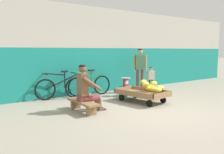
% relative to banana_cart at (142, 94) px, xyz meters
% --- Properties ---
extents(ground_plane, '(80.00, 80.00, 0.00)m').
position_rel_banana_cart_xyz_m(ground_plane, '(-0.42, -1.00, -0.24)').
color(ground_plane, gray).
extents(back_wall, '(16.00, 0.30, 2.94)m').
position_rel_banana_cart_xyz_m(back_wall, '(-0.42, 2.20, 1.23)').
color(back_wall, '#19847A').
rests_on(back_wall, ground).
extents(banana_cart, '(1.02, 1.54, 0.36)m').
position_rel_banana_cart_xyz_m(banana_cart, '(0.00, 0.00, 0.00)').
color(banana_cart, '#8E6B47').
rests_on(banana_cart, ground).
extents(banana_pile, '(0.71, 0.92, 0.27)m').
position_rel_banana_cart_xyz_m(banana_pile, '(0.15, -0.21, 0.23)').
color(banana_pile, gold).
rests_on(banana_pile, banana_cart).
extents(low_bench, '(0.32, 1.10, 0.27)m').
position_rel_banana_cart_xyz_m(low_bench, '(-1.91, 0.04, -0.04)').
color(low_bench, olive).
rests_on(low_bench, ground).
extents(vendor_seated, '(0.71, 0.54, 1.14)m').
position_rel_banana_cart_xyz_m(vendor_seated, '(-1.82, 0.03, 0.33)').
color(vendor_seated, brown).
rests_on(vendor_seated, ground).
extents(plastic_crate, '(0.36, 0.28, 0.30)m').
position_rel_banana_cart_xyz_m(plastic_crate, '(0.22, 0.99, -0.09)').
color(plastic_crate, '#19847F').
rests_on(plastic_crate, ground).
extents(weighing_scale, '(0.30, 0.30, 0.29)m').
position_rel_banana_cart_xyz_m(weighing_scale, '(0.22, 0.99, 0.21)').
color(weighing_scale, '#28282D').
rests_on(weighing_scale, plastic_crate).
extents(bicycle_near_left, '(1.66, 0.48, 0.86)m').
position_rel_banana_cart_xyz_m(bicycle_near_left, '(-1.63, 1.83, 0.11)').
color(bicycle_near_left, black).
rests_on(bicycle_near_left, ground).
extents(bicycle_far_left, '(1.66, 0.48, 0.86)m').
position_rel_banana_cart_xyz_m(bicycle_far_left, '(-0.76, 1.67, 0.11)').
color(bicycle_far_left, black).
rests_on(bicycle_far_left, ground).
extents(customer_adult, '(0.43, 0.34, 1.53)m').
position_rel_banana_cart_xyz_m(customer_adult, '(1.06, 1.23, 0.71)').
color(customer_adult, brown).
rests_on(customer_adult, ground).
extents(customer_child, '(0.25, 0.20, 0.90)m').
position_rel_banana_cart_xyz_m(customer_child, '(1.26, 0.88, 0.32)').
color(customer_child, '#232328').
rests_on(customer_child, ground).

